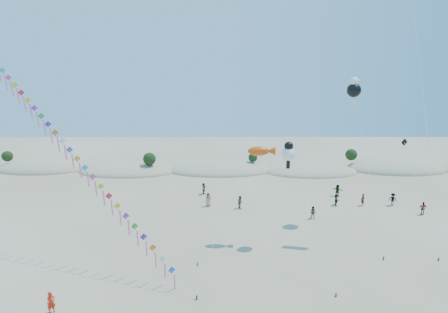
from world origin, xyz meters
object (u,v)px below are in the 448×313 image
fish_kite (262,151)px  kite_train (71,152)px  parafoil_kite (412,0)px  flyer_foreground (51,303)px

fish_kite → kite_train: bearing=-169.9°
kite_train → parafoil_kite: size_ratio=0.90×
flyer_foreground → parafoil_kite: bearing=-21.0°
parafoil_kite → fish_kite: bearing=-172.0°
fish_kite → parafoil_kite: parafoil_kite is taller
kite_train → parafoil_kite: bearing=9.2°
fish_kite → flyer_foreground: bearing=-143.0°
kite_train → flyer_foreground: 13.01m
parafoil_kite → flyer_foreground: 40.98m
kite_train → fish_kite: size_ratio=2.03×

